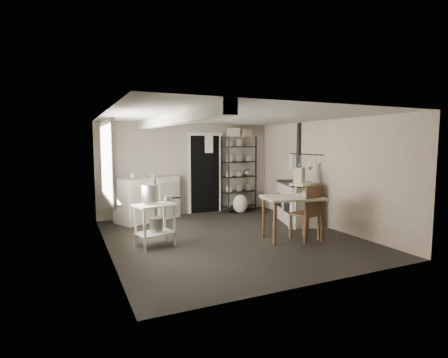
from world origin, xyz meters
name	(u,v)px	position (x,y,z in m)	size (l,w,h in m)	color
floor	(230,237)	(0.00, 0.00, 0.00)	(5.00, 5.00, 0.00)	black
ceiling	(231,117)	(0.00, 0.00, 2.30)	(5.00, 5.00, 0.00)	beige
wall_back	(188,169)	(0.00, 2.50, 1.15)	(4.50, 0.02, 2.30)	#9D9386
wall_front	(317,196)	(0.00, -2.50, 1.15)	(4.50, 0.02, 2.30)	#9D9386
wall_left	(106,184)	(-2.25, 0.00, 1.15)	(0.02, 5.00, 2.30)	#9D9386
wall_right	(324,174)	(2.25, 0.00, 1.15)	(0.02, 5.00, 2.30)	#9D9386
window	(106,161)	(-2.22, 0.20, 1.50)	(0.12, 1.76, 1.28)	beige
doorway	(205,174)	(0.45, 2.47, 1.00)	(0.96, 0.10, 2.08)	beige
ceiling_beam	(168,120)	(-1.20, 0.00, 2.20)	(0.18, 5.00, 0.18)	beige
wallpaper_panel	(324,174)	(2.24, 0.00, 1.15)	(0.01, 5.00, 2.30)	beige
utensil_rail	(305,154)	(2.19, 0.60, 1.55)	(0.06, 1.20, 0.44)	#B4B4B6
prep_table	(155,224)	(-1.46, 0.00, 0.40)	(0.66, 0.47, 0.75)	beige
stockpot	(150,194)	(-1.54, 0.02, 0.94)	(0.28, 0.28, 0.30)	#B4B4B6
saucepan	(167,198)	(-1.26, -0.08, 0.85)	(0.17, 0.17, 0.09)	#B4B4B6
bucket	(156,225)	(-1.44, 0.01, 0.39)	(0.23, 0.23, 0.25)	#B4B4B6
base_cabinets	(148,201)	(-1.12, 2.18, 0.46)	(1.55, 0.66, 1.02)	beige
mixing_bowl	(151,180)	(-1.03, 2.14, 0.96)	(0.29, 0.29, 0.07)	silver
counter_cup	(133,180)	(-1.47, 2.10, 0.97)	(0.13, 0.13, 0.10)	silver
shelf_rack	(239,175)	(1.35, 2.31, 0.95)	(0.94, 0.36, 1.98)	black
shelf_jar	(231,160)	(1.10, 2.30, 1.37)	(0.09, 0.09, 0.20)	silver
storage_box_a	(233,135)	(1.17, 2.28, 2.01)	(0.31, 0.27, 0.21)	beige
storage_box_b	(244,136)	(1.50, 2.28, 1.99)	(0.28, 0.26, 0.18)	beige
stove	(298,204)	(1.92, 0.48, 0.44)	(0.65, 1.18, 0.93)	beige
stovepipe	(299,152)	(2.21, 0.87, 1.59)	(0.12, 0.12, 1.54)	black
side_ledge	(303,208)	(1.76, 0.06, 0.43)	(0.63, 0.34, 0.96)	beige
oats_box	(299,181)	(1.67, 0.10, 1.01)	(0.13, 0.21, 0.32)	beige
work_table	(292,219)	(0.99, -0.62, 0.38)	(1.07, 0.75, 0.81)	beige
table_cup	(305,197)	(1.19, -0.73, 0.81)	(0.11, 0.11, 0.10)	silver
chair	(305,214)	(1.19, -0.73, 0.48)	(0.43, 0.45, 1.05)	brown
flour_sack	(240,204)	(1.24, 2.00, 0.24)	(0.40, 0.34, 0.48)	white
floor_crock	(291,225)	(1.45, 0.06, 0.08)	(0.11, 0.11, 0.13)	silver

